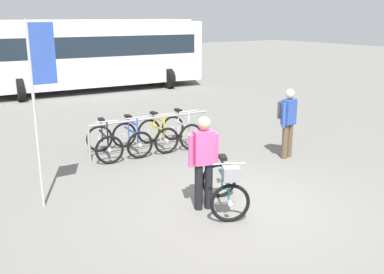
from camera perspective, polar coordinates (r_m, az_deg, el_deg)
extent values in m
plane|color=slate|center=(7.93, 5.72, -8.78)|extent=(80.00, 80.00, 0.00)
cylinder|color=#99999E|center=(10.23, -13.21, -0.96)|extent=(0.06, 0.06, 0.85)
cylinder|color=#99999E|center=(11.53, 1.81, 1.30)|extent=(0.06, 0.06, 0.85)
cylinder|color=#99999E|center=(10.68, -5.30, 2.44)|extent=(3.15, 0.20, 0.05)
torus|color=black|center=(11.03, -11.92, -0.21)|extent=(0.67, 0.21, 0.66)
cylinder|color=#B7B7BC|center=(11.03, -11.92, -0.21)|extent=(0.09, 0.08, 0.08)
torus|color=black|center=(10.07, -10.66, -1.64)|extent=(0.67, 0.21, 0.66)
cylinder|color=#B7B7BC|center=(10.07, -10.66, -1.64)|extent=(0.09, 0.08, 0.08)
cube|color=black|center=(10.49, -11.38, 0.29)|extent=(0.19, 0.91, 0.04)
cube|color=black|center=(10.39, -11.38, 1.42)|extent=(0.14, 0.61, 0.04)
cylinder|color=black|center=(10.65, -11.62, 0.78)|extent=(0.03, 0.03, 0.55)
cube|color=black|center=(10.58, -11.70, 2.22)|extent=(0.16, 0.26, 0.06)
cylinder|color=black|center=(10.10, -10.91, 0.25)|extent=(0.03, 0.03, 0.63)
cylinder|color=#B7B7BC|center=(10.02, -11.00, 1.99)|extent=(0.52, 0.12, 0.03)
torus|color=black|center=(11.25, -8.78, 0.26)|extent=(0.66, 0.14, 0.66)
cylinder|color=#B7B7BC|center=(11.25, -8.78, 0.26)|extent=(0.08, 0.07, 0.08)
torus|color=black|center=(10.33, -6.79, -1.04)|extent=(0.66, 0.14, 0.66)
cylinder|color=#B7B7BC|center=(10.33, -6.79, -1.04)|extent=(0.08, 0.07, 0.08)
cube|color=#2D56B7|center=(10.73, -7.87, 0.79)|extent=(0.11, 0.92, 0.04)
cube|color=#2D56B7|center=(10.63, -7.82, 1.91)|extent=(0.08, 0.61, 0.04)
cylinder|color=#2D56B7|center=(10.89, -8.24, 1.26)|extent=(0.03, 0.03, 0.55)
cube|color=black|center=(10.82, -8.29, 2.67)|extent=(0.14, 0.25, 0.06)
cylinder|color=#2D56B7|center=(10.36, -7.10, 0.80)|extent=(0.03, 0.03, 0.63)
cylinder|color=#B7B7BC|center=(10.28, -7.16, 2.50)|extent=(0.52, 0.07, 0.03)
torus|color=black|center=(11.52, -5.61, 0.72)|extent=(0.66, 0.13, 0.66)
cylinder|color=#B7B7BC|center=(11.52, -5.61, 0.72)|extent=(0.08, 0.07, 0.08)
torus|color=black|center=(10.63, -3.31, -0.48)|extent=(0.66, 0.13, 0.66)
cylinder|color=#B7B7BC|center=(10.63, -3.31, -0.48)|extent=(0.08, 0.07, 0.08)
cube|color=yellow|center=(11.01, -4.53, 1.27)|extent=(0.09, 0.92, 0.04)
cube|color=yellow|center=(10.92, -4.44, 2.36)|extent=(0.07, 0.61, 0.04)
cylinder|color=yellow|center=(11.16, -4.94, 1.72)|extent=(0.03, 0.03, 0.55)
cube|color=black|center=(11.10, -4.98, 3.10)|extent=(0.14, 0.25, 0.06)
cylinder|color=yellow|center=(10.65, -3.63, 1.30)|extent=(0.03, 0.03, 0.63)
cylinder|color=#B7B7BC|center=(10.58, -3.66, 2.96)|extent=(0.52, 0.06, 0.03)
torus|color=black|center=(11.83, -2.51, 1.18)|extent=(0.67, 0.15, 0.66)
cylinder|color=#B7B7BC|center=(11.83, -2.51, 1.18)|extent=(0.08, 0.07, 0.08)
torus|color=black|center=(10.95, -0.11, 0.03)|extent=(0.67, 0.15, 0.66)
cylinder|color=#B7B7BC|center=(10.95, -0.11, 0.03)|extent=(0.08, 0.07, 0.08)
cube|color=silver|center=(11.33, -1.36, 1.72)|extent=(0.11, 0.92, 0.04)
cube|color=silver|center=(11.24, -1.25, 2.79)|extent=(0.09, 0.61, 0.04)
cylinder|color=silver|center=(11.48, -1.79, 2.16)|extent=(0.03, 0.03, 0.55)
cube|color=black|center=(11.42, -1.80, 3.50)|extent=(0.14, 0.25, 0.06)
cylinder|color=silver|center=(10.98, -0.42, 1.76)|extent=(0.03, 0.03, 0.63)
cylinder|color=#B7B7BC|center=(10.91, -0.42, 3.37)|extent=(0.52, 0.07, 0.03)
torus|color=black|center=(8.11, 3.50, -5.64)|extent=(0.62, 0.35, 0.66)
cylinder|color=#B7B7BC|center=(8.11, 3.50, -5.64)|extent=(0.10, 0.09, 0.08)
torus|color=black|center=(7.19, 4.96, -8.54)|extent=(0.62, 0.35, 0.66)
cylinder|color=#B7B7BC|center=(7.19, 4.96, -8.54)|extent=(0.10, 0.09, 0.08)
cube|color=teal|center=(7.56, 4.22, -5.43)|extent=(0.45, 0.84, 0.04)
cube|color=teal|center=(7.44, 4.33, -3.94)|extent=(0.31, 0.56, 0.04)
cylinder|color=teal|center=(7.71, 3.97, -4.60)|extent=(0.03, 0.03, 0.55)
cube|color=black|center=(7.62, 4.00, -2.66)|extent=(0.22, 0.27, 0.06)
cylinder|color=teal|center=(7.18, 4.82, -5.85)|extent=(0.03, 0.03, 0.63)
cylinder|color=#B7B7BC|center=(7.07, 4.88, -3.47)|extent=(0.48, 0.26, 0.03)
cube|color=gray|center=(6.98, 5.10, -4.78)|extent=(0.32, 0.30, 0.22)
cylinder|color=black|center=(7.58, 0.87, -6.51)|extent=(0.14, 0.14, 0.82)
cylinder|color=black|center=(7.63, 2.16, -6.36)|extent=(0.14, 0.14, 0.82)
cube|color=#E54C8C|center=(7.37, 1.56, -1.39)|extent=(0.38, 0.29, 0.58)
cylinder|color=#E54C8C|center=(7.34, -0.13, -1.86)|extent=(0.09, 0.09, 0.55)
cylinder|color=#E54C8C|center=(7.47, 3.11, -1.57)|extent=(0.09, 0.09, 0.55)
sphere|color=tan|center=(7.26, 1.58, 1.79)|extent=(0.22, 0.22, 0.22)
cylinder|color=brown|center=(10.62, 12.52, -0.39)|extent=(0.14, 0.14, 0.82)
cylinder|color=brown|center=(10.48, 11.97, -0.58)|extent=(0.14, 0.14, 0.82)
cube|color=#2D4CA5|center=(10.39, 12.46, 3.23)|extent=(0.37, 0.26, 0.58)
cylinder|color=#2D4CA5|center=(10.57, 13.21, 3.11)|extent=(0.09, 0.09, 0.55)
cylinder|color=#2D4CA5|center=(10.21, 11.85, 2.77)|extent=(0.09, 0.09, 0.55)
sphere|color=beige|center=(10.31, 12.60, 5.51)|extent=(0.22, 0.22, 0.22)
cube|color=#3F3F44|center=(10.47, 11.75, 3.48)|extent=(0.28, 0.18, 0.40)
cube|color=silver|center=(20.25, -13.08, 10.55)|extent=(10.15, 3.18, 2.70)
cube|color=#19232D|center=(20.22, -13.15, 11.54)|extent=(9.35, 3.15, 0.84)
cube|color=silver|center=(20.18, -13.33, 14.48)|extent=(9.13, 2.86, 0.08)
cylinder|color=black|center=(18.46, -21.40, 5.69)|extent=(0.31, 0.92, 0.90)
cylinder|color=black|center=(20.91, -22.49, 6.62)|extent=(0.31, 0.92, 0.90)
cylinder|color=black|center=(20.43, -3.01, 7.58)|extent=(0.31, 0.92, 0.90)
cylinder|color=black|center=(22.67, -5.91, 8.30)|extent=(0.31, 0.92, 0.90)
cylinder|color=#B2B2B7|center=(7.79, -19.68, 2.35)|extent=(0.05, 0.05, 3.20)
cube|color=#2D4CA5|center=(7.69, -18.79, 10.21)|extent=(0.40, 0.03, 1.00)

